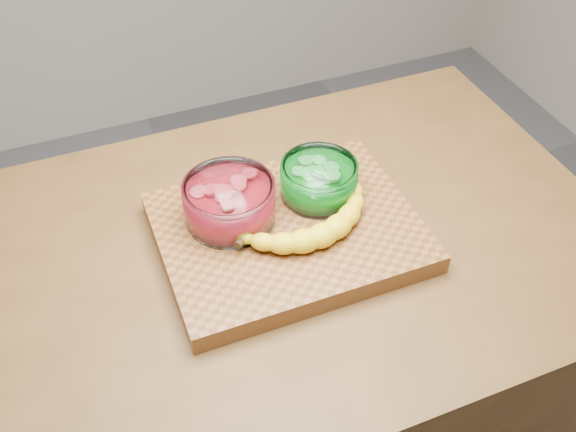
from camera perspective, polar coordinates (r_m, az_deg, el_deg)
name	(u,v)px	position (r m, az deg, el deg)	size (l,w,h in m)	color
counter	(288,375)	(1.52, 0.00, -13.93)	(1.20, 0.80, 0.90)	#513518
cutting_board	(288,232)	(1.14, 0.00, -1.43)	(0.45, 0.35, 0.04)	brown
bowl_red	(230,202)	(1.12, -5.22, 1.23)	(0.16, 0.16, 0.08)	white
bowl_green	(319,180)	(1.17, 2.75, 3.23)	(0.14, 0.14, 0.07)	white
banana	(308,222)	(1.11, 1.76, -0.50)	(0.29, 0.15, 0.04)	yellow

